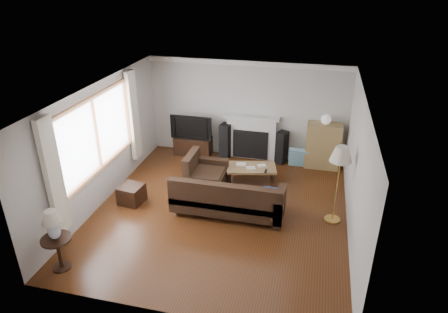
% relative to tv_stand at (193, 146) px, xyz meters
% --- Properties ---
extents(room, '(5.10, 5.60, 2.54)m').
position_rel_tv_stand_xyz_m(room, '(1.37, -2.50, 1.01)').
color(room, '#4B2610').
rests_on(room, ground).
extents(window, '(0.12, 2.74, 1.54)m').
position_rel_tv_stand_xyz_m(window, '(-1.08, -2.70, 1.31)').
color(window, brown).
rests_on(window, room).
extents(curtain_near, '(0.10, 0.35, 2.10)m').
position_rel_tv_stand_xyz_m(curtain_near, '(-1.03, -4.22, 1.16)').
color(curtain_near, white).
rests_on(curtain_near, room).
extents(curtain_far, '(0.10, 0.35, 2.10)m').
position_rel_tv_stand_xyz_m(curtain_far, '(-1.03, -1.18, 1.16)').
color(curtain_far, white).
rests_on(curtain_far, room).
extents(fireplace, '(1.40, 0.26, 1.15)m').
position_rel_tv_stand_xyz_m(fireplace, '(1.52, 0.14, 0.34)').
color(fireplace, white).
rests_on(fireplace, room).
extents(tv_stand, '(0.96, 0.43, 0.48)m').
position_rel_tv_stand_xyz_m(tv_stand, '(0.00, 0.00, 0.00)').
color(tv_stand, black).
rests_on(tv_stand, ground).
extents(television, '(1.09, 0.14, 0.63)m').
position_rel_tv_stand_xyz_m(television, '(0.00, 0.00, 0.55)').
color(television, black).
rests_on(television, tv_stand).
extents(speaker_left, '(0.31, 0.35, 0.91)m').
position_rel_tv_stand_xyz_m(speaker_left, '(0.87, 0.05, 0.21)').
color(speaker_left, black).
rests_on(speaker_left, ground).
extents(speaker_right, '(0.32, 0.35, 0.83)m').
position_rel_tv_stand_xyz_m(speaker_right, '(2.32, 0.05, 0.18)').
color(speaker_right, black).
rests_on(speaker_right, ground).
extents(bookshelf, '(0.82, 0.39, 1.13)m').
position_rel_tv_stand_xyz_m(bookshelf, '(3.31, 0.02, 0.33)').
color(bookshelf, '#9B7D48').
rests_on(bookshelf, ground).
extents(globe_lamp, '(0.24, 0.24, 0.24)m').
position_rel_tv_stand_xyz_m(globe_lamp, '(3.31, 0.02, 1.01)').
color(globe_lamp, white).
rests_on(globe_lamp, bookshelf).
extents(sectional_sofa, '(2.41, 1.76, 0.78)m').
position_rel_tv_stand_xyz_m(sectional_sofa, '(1.53, -2.52, 0.15)').
color(sectional_sofa, black).
rests_on(sectional_sofa, ground).
extents(coffee_table, '(1.21, 0.83, 0.43)m').
position_rel_tv_stand_xyz_m(coffee_table, '(1.77, -1.21, -0.02)').
color(coffee_table, olive).
rests_on(coffee_table, ground).
extents(footstool, '(0.52, 0.52, 0.39)m').
position_rel_tv_stand_xyz_m(footstool, '(-0.54, -2.60, -0.04)').
color(footstool, black).
rests_on(footstool, ground).
extents(floor_lamp, '(0.47, 0.47, 1.59)m').
position_rel_tv_stand_xyz_m(floor_lamp, '(3.59, -2.29, 0.55)').
color(floor_lamp, gold).
rests_on(floor_lamp, ground).
extents(side_table, '(0.48, 0.48, 0.60)m').
position_rel_tv_stand_xyz_m(side_table, '(-0.78, -4.76, 0.06)').
color(side_table, black).
rests_on(side_table, ground).
extents(table_lamp, '(0.31, 0.31, 0.51)m').
position_rel_tv_stand_xyz_m(table_lamp, '(-0.78, -4.76, 0.62)').
color(table_lamp, silver).
rests_on(table_lamp, side_table).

